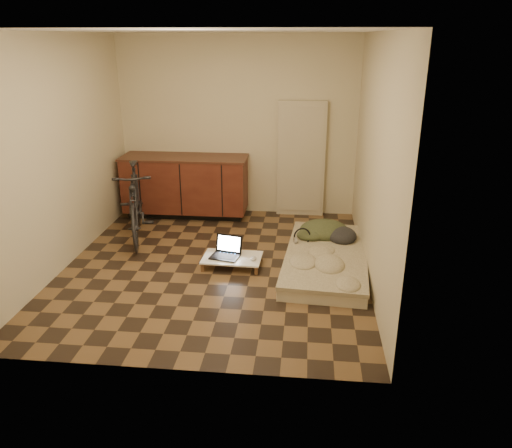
# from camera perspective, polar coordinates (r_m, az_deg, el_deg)

# --- Properties ---
(room_shell) EXTENTS (3.50, 4.00, 2.60)m
(room_shell) POSITION_cam_1_polar(r_m,az_deg,el_deg) (5.54, -4.98, 7.56)
(room_shell) COLOR brown
(room_shell) RESTS_ON ground
(cabinets) EXTENTS (1.84, 0.62, 0.91)m
(cabinets) POSITION_cam_1_polar(r_m,az_deg,el_deg) (7.52, -8.04, 4.37)
(cabinets) COLOR black
(cabinets) RESTS_ON ground
(appliance_panel) EXTENTS (0.70, 0.10, 1.70)m
(appliance_panel) POSITION_cam_1_polar(r_m,az_deg,el_deg) (7.44, 5.18, 7.37)
(appliance_panel) COLOR beige
(appliance_panel) RESTS_ON ground
(bicycle) EXTENTS (0.96, 1.76, 1.09)m
(bicycle) POSITION_cam_1_polar(r_m,az_deg,el_deg) (6.75, -13.66, 2.80)
(bicycle) COLOR black
(bicycle) RESTS_ON ground
(futon) EXTENTS (1.08, 2.02, 0.17)m
(futon) POSITION_cam_1_polar(r_m,az_deg,el_deg) (5.97, 8.01, -3.95)
(futon) COLOR beige
(futon) RESTS_ON ground
(clothing_pile) EXTENTS (0.70, 0.60, 0.26)m
(clothing_pile) POSITION_cam_1_polar(r_m,az_deg,el_deg) (6.39, 8.30, -0.19)
(clothing_pile) COLOR #353D24
(clothing_pile) RESTS_ON futon
(headphones) EXTENTS (0.30, 0.28, 0.16)m
(headphones) POSITION_cam_1_polar(r_m,az_deg,el_deg) (6.16, 5.31, -1.35)
(headphones) COLOR black
(headphones) RESTS_ON futon
(lap_desk) EXTENTS (0.70, 0.47, 0.11)m
(lap_desk) POSITION_cam_1_polar(r_m,az_deg,el_deg) (5.90, -2.74, -3.90)
(lap_desk) COLOR brown
(lap_desk) RESTS_ON ground
(laptop) EXTENTS (0.38, 0.36, 0.22)m
(laptop) POSITION_cam_1_polar(r_m,az_deg,el_deg) (5.91, -3.41, -3.20)
(laptop) COLOR black
(laptop) RESTS_ON lap_desk
(mouse) EXTENTS (0.09, 0.12, 0.04)m
(mouse) POSITION_cam_1_polar(r_m,az_deg,el_deg) (5.80, -0.31, -3.95)
(mouse) COLOR silver
(mouse) RESTS_ON lap_desk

